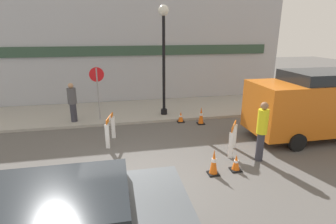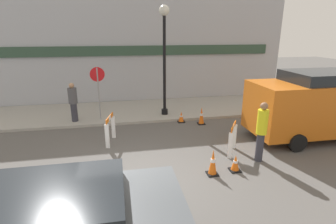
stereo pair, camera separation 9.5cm
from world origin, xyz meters
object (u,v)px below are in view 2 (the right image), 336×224
object	(u,v)px
streetlamp_post	(164,46)
work_van	(326,102)
stop_sign	(98,85)
person_pedestrian	(73,101)
person_worker	(262,130)

from	to	relation	value
streetlamp_post	work_van	bearing A→B (deg)	-32.94
stop_sign	person_pedestrian	xyz separation A→B (m)	(-1.06, -0.05, -0.63)
stop_sign	work_van	world-z (taller)	work_van
streetlamp_post	person_worker	xyz separation A→B (m)	(2.05, -4.78, -2.15)
streetlamp_post	work_van	world-z (taller)	streetlamp_post
stop_sign	work_van	distance (m)	8.79
stop_sign	person_worker	size ratio (longest dim) A/B	1.23
person_pedestrian	work_van	xyz separation A→B (m)	(9.22, -3.20, 0.34)
person_worker	stop_sign	bearing A→B (deg)	-6.45
streetlamp_post	stop_sign	bearing A→B (deg)	-176.26
stop_sign	person_pedestrian	world-z (taller)	stop_sign
person_pedestrian	person_worker	bearing A→B (deg)	164.94
streetlamp_post	work_van	distance (m)	6.58
streetlamp_post	person_pedestrian	xyz separation A→B (m)	(-3.92, -0.23, -2.17)
streetlamp_post	work_van	size ratio (longest dim) A/B	0.86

